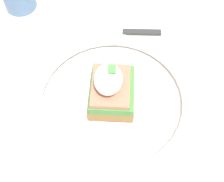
# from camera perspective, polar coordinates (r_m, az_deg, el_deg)

# --- Properties ---
(dining_table) EXTENTS (0.92, 0.80, 0.76)m
(dining_table) POSITION_cam_1_polar(r_m,az_deg,el_deg) (0.67, 4.56, -6.37)
(dining_table) COLOR beige
(dining_table) RESTS_ON ground_plane
(plate) EXTENTS (0.26, 0.26, 0.02)m
(plate) POSITION_cam_1_polar(r_m,az_deg,el_deg) (0.54, 0.00, -1.53)
(plate) COLOR white
(plate) RESTS_ON dining_table
(sandwich) EXTENTS (0.09, 0.07, 0.08)m
(sandwich) POSITION_cam_1_polar(r_m,az_deg,el_deg) (0.51, -0.17, 0.47)
(sandwich) COLOR olive
(sandwich) RESTS_ON plate
(knife) EXTENTS (0.02, 0.18, 0.01)m
(knife) POSITION_cam_1_polar(r_m,az_deg,el_deg) (0.65, 2.04, 10.68)
(knife) COLOR #2D2D2D
(knife) RESTS_ON dining_table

